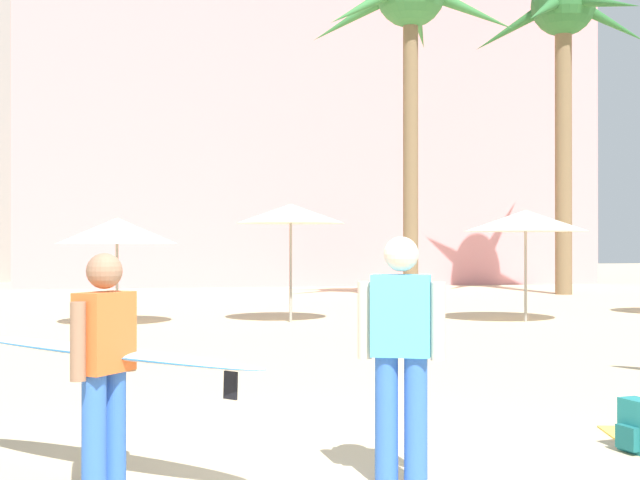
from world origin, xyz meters
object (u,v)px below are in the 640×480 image
Objects in this scene: cafe_umbrella_4 at (117,231)px; cafe_umbrella_1 at (291,214)px; cafe_umbrella_3 at (526,221)px; palm_tree_far_left at (564,34)px; palm_tree_left at (411,16)px; person_far_left at (401,349)px; backpack at (638,427)px; person_near_right at (106,357)px.

cafe_umbrella_1 is at bearing -0.07° from cafe_umbrella_4.
cafe_umbrella_1 is at bearing 169.75° from cafe_umbrella_3.
palm_tree_left is at bearing -158.58° from palm_tree_far_left.
palm_tree_left reaches higher than person_far_left.
backpack is 0.25× the size of person_far_left.
cafe_umbrella_1 reaches higher than backpack.
cafe_umbrella_1 is 12.43m from person_near_right.
cafe_umbrella_1 is 1.10× the size of person_near_right.
cafe_umbrella_3 is at bearing -121.03° from backpack.
palm_tree_far_left reaches higher than person_far_left.
backpack is 4.16m from person_near_right.
palm_tree_far_left is 4.64× the size of person_near_right.
person_near_right is at bearing -105.18° from cafe_umbrella_1.
palm_tree_left is 19.49m from backpack.
cafe_umbrella_4 reaches higher than person_near_right.
person_far_left is (-5.67, -17.96, -7.24)m from palm_tree_left.
cafe_umbrella_3 is (4.91, -0.89, -0.15)m from cafe_umbrella_1.
person_near_right is (-13.61, -19.93, -7.62)m from palm_tree_far_left.
person_far_left is (-6.17, -11.40, -1.21)m from cafe_umbrella_3.
person_far_left is at bearing -95.83° from cafe_umbrella_1.
cafe_umbrella_4 is at bearing 179.93° from cafe_umbrella_1.
palm_tree_far_left is 6.19× the size of person_far_left.
person_near_right is at bearing -124.32° from palm_tree_far_left.
palm_tree_far_left is at bearing 58.47° from cafe_umbrella_3.
palm_tree_left reaches higher than cafe_umbrella_4.
cafe_umbrella_1 is at bearing -142.32° from palm_tree_far_left.
palm_tree_far_left is at bearing 37.68° from cafe_umbrella_1.
palm_tree_far_left is 12.23m from cafe_umbrella_3.
backpack is (-9.51, -19.76, -8.30)m from palm_tree_far_left.
backpack is (4.44, -11.75, -1.72)m from cafe_umbrella_4.
person_near_right is (-7.65, -17.59, -7.29)m from palm_tree_left.
cafe_umbrella_3 is 13.77m from person_near_right.
cafe_umbrella_4 is 11.97m from person_near_right.
person_far_left is (-11.63, -20.30, -7.57)m from palm_tree_far_left.
cafe_umbrella_1 is (-4.42, -5.68, -5.89)m from palm_tree_left.
cafe_umbrella_3 is at bearing -6.43° from person_far_left.
cafe_umbrella_3 is 1.07× the size of cafe_umbrella_4.
palm_tree_left is 8.93m from cafe_umbrella_3.
palm_tree_left is 3.79× the size of cafe_umbrella_3.
palm_tree_far_left is 25.10× the size of backpack.
cafe_umbrella_4 reaches higher than backpack.
palm_tree_left is 4.06× the size of cafe_umbrella_4.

